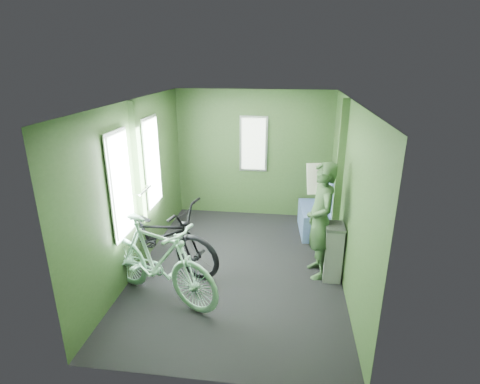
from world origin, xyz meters
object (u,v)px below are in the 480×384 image
object	(u,v)px
bicycle_black	(160,267)
bicycle_mint	(161,298)
passenger	(321,220)
waste_box	(333,252)
bench_seat	(317,217)

from	to	relation	value
bicycle_black	bicycle_mint	xyz separation A→B (m)	(0.25, -0.70, 0.00)
passenger	waste_box	distance (m)	0.45
waste_box	bicycle_mint	bearing A→B (deg)	-160.83
passenger	waste_box	world-z (taller)	passenger
bicycle_mint	passenger	world-z (taller)	passenger
bench_seat	passenger	bearing A→B (deg)	-97.02
waste_box	bench_seat	distance (m)	1.41
bicycle_mint	waste_box	distance (m)	2.29
bench_seat	waste_box	bearing A→B (deg)	-89.44
bicycle_mint	passenger	bearing A→B (deg)	-43.04
bicycle_black	bench_seat	distance (m)	2.70
bicycle_black	bicycle_mint	distance (m)	0.74
waste_box	bench_seat	size ratio (longest dim) A/B	0.82
passenger	bicycle_black	bearing A→B (deg)	-98.20
bicycle_black	bicycle_mint	bearing A→B (deg)	-140.18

